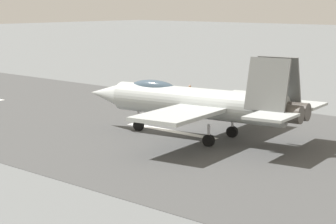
# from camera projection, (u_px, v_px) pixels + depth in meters

# --- Properties ---
(ground_plane) EXTENTS (400.00, 400.00, 0.00)m
(ground_plane) POSITION_uv_depth(u_px,v_px,m) (165.00, 130.00, 44.33)
(ground_plane) COLOR slate
(runway_strip) EXTENTS (240.00, 26.00, 0.02)m
(runway_strip) POSITION_uv_depth(u_px,v_px,m) (165.00, 130.00, 44.31)
(runway_strip) COLOR #454646
(runway_strip) RESTS_ON ground
(fighter_jet) EXTENTS (17.05, 13.98, 5.66)m
(fighter_jet) POSITION_uv_depth(u_px,v_px,m) (196.00, 102.00, 41.22)
(fighter_jet) COLOR #ADB3B2
(fighter_jet) RESTS_ON ground
(crew_person) EXTENTS (0.47, 0.62, 1.61)m
(crew_person) POSITION_uv_depth(u_px,v_px,m) (190.00, 94.00, 56.28)
(crew_person) COLOR #1E2338
(crew_person) RESTS_ON ground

